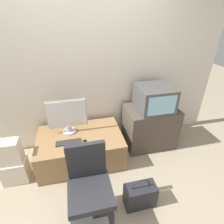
{
  "coord_description": "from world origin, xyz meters",
  "views": [
    {
      "loc": [
        -0.18,
        -1.23,
        1.99
      ],
      "look_at": [
        0.34,
        0.97,
        0.69
      ],
      "focal_mm": 28.0,
      "sensor_mm": 36.0,
      "label": 1
    }
  ],
  "objects_px": {
    "cardboard_box_lower": "(16,170)",
    "handbag": "(140,195)",
    "mouse": "(85,141)",
    "office_chair": "(90,190)",
    "main_monitor": "(67,116)",
    "keyboard": "(69,142)",
    "crt_tv": "(154,98)"
  },
  "relations": [
    {
      "from": "mouse",
      "to": "cardboard_box_lower",
      "type": "xyz_separation_m",
      "value": [
        -0.94,
        -0.04,
        -0.3
      ]
    },
    {
      "from": "crt_tv",
      "to": "keyboard",
      "type": "bearing_deg",
      "value": -169.87
    },
    {
      "from": "mouse",
      "to": "office_chair",
      "type": "relative_size",
      "value": 0.06
    },
    {
      "from": "main_monitor",
      "to": "office_chair",
      "type": "relative_size",
      "value": 0.61
    },
    {
      "from": "main_monitor",
      "to": "keyboard",
      "type": "distance_m",
      "value": 0.37
    },
    {
      "from": "main_monitor",
      "to": "mouse",
      "type": "height_order",
      "value": "main_monitor"
    },
    {
      "from": "keyboard",
      "to": "handbag",
      "type": "relative_size",
      "value": 0.81
    },
    {
      "from": "keyboard",
      "to": "cardboard_box_lower",
      "type": "relative_size",
      "value": 1.05
    },
    {
      "from": "main_monitor",
      "to": "crt_tv",
      "type": "distance_m",
      "value": 1.31
    },
    {
      "from": "keyboard",
      "to": "mouse",
      "type": "xyz_separation_m",
      "value": [
        0.22,
        -0.02,
        0.01
      ]
    },
    {
      "from": "keyboard",
      "to": "office_chair",
      "type": "bearing_deg",
      "value": -76.02
    },
    {
      "from": "keyboard",
      "to": "mouse",
      "type": "distance_m",
      "value": 0.22
    },
    {
      "from": "handbag",
      "to": "mouse",
      "type": "bearing_deg",
      "value": 125.34
    },
    {
      "from": "cardboard_box_lower",
      "to": "mouse",
      "type": "bearing_deg",
      "value": 2.44
    },
    {
      "from": "office_chair",
      "to": "crt_tv",
      "type": "bearing_deg",
      "value": 41.9
    },
    {
      "from": "main_monitor",
      "to": "handbag",
      "type": "bearing_deg",
      "value": -54.77
    },
    {
      "from": "main_monitor",
      "to": "keyboard",
      "type": "xyz_separation_m",
      "value": [
        -0.02,
        -0.26,
        -0.26
      ]
    },
    {
      "from": "crt_tv",
      "to": "office_chair",
      "type": "distance_m",
      "value": 1.58
    },
    {
      "from": "office_chair",
      "to": "handbag",
      "type": "distance_m",
      "value": 0.62
    },
    {
      "from": "keyboard",
      "to": "crt_tv",
      "type": "relative_size",
      "value": 0.65
    },
    {
      "from": "cardboard_box_lower",
      "to": "handbag",
      "type": "height_order",
      "value": "handbag"
    },
    {
      "from": "mouse",
      "to": "crt_tv",
      "type": "xyz_separation_m",
      "value": [
        1.1,
        0.26,
        0.41
      ]
    },
    {
      "from": "mouse",
      "to": "main_monitor",
      "type": "bearing_deg",
      "value": 124.93
    },
    {
      "from": "cardboard_box_lower",
      "to": "handbag",
      "type": "relative_size",
      "value": 0.77
    },
    {
      "from": "office_chair",
      "to": "handbag",
      "type": "relative_size",
      "value": 2.18
    },
    {
      "from": "keyboard",
      "to": "cardboard_box_lower",
      "type": "xyz_separation_m",
      "value": [
        -0.73,
        -0.06,
        -0.29
      ]
    },
    {
      "from": "keyboard",
      "to": "office_chair",
      "type": "height_order",
      "value": "office_chair"
    },
    {
      "from": "main_monitor",
      "to": "handbag",
      "type": "xyz_separation_m",
      "value": [
        0.74,
        -1.04,
        -0.56
      ]
    },
    {
      "from": "main_monitor",
      "to": "crt_tv",
      "type": "bearing_deg",
      "value": -1.13
    },
    {
      "from": "crt_tv",
      "to": "handbag",
      "type": "distance_m",
      "value": 1.36
    },
    {
      "from": "office_chair",
      "to": "cardboard_box_lower",
      "type": "bearing_deg",
      "value": 142.08
    },
    {
      "from": "main_monitor",
      "to": "cardboard_box_lower",
      "type": "bearing_deg",
      "value": -156.7
    }
  ]
}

